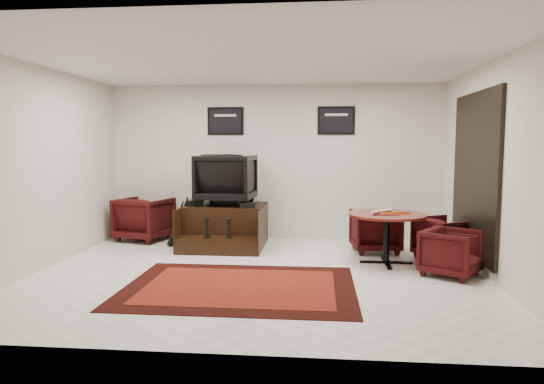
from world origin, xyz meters
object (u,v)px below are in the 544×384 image
(shine_chair, at_px, (226,177))
(armchair_side, at_px, (144,217))
(shine_podium, at_px, (225,227))
(meeting_table, at_px, (387,220))
(table_chair_window, at_px, (444,236))
(table_chair_back, at_px, (375,229))
(table_chair_corner, at_px, (451,250))

(shine_chair, xyz_separation_m, armchair_side, (-1.54, 0.19, -0.75))
(shine_podium, bearing_deg, shine_chair, 90.00)
(shine_chair, distance_m, meeting_table, 2.87)
(shine_podium, bearing_deg, table_chair_window, -11.54)
(meeting_table, relative_size, table_chair_window, 1.58)
(shine_podium, relative_size, armchair_side, 1.62)
(shine_chair, relative_size, armchair_side, 1.13)
(shine_podium, height_order, table_chair_back, table_chair_back)
(table_chair_corner, bearing_deg, meeting_table, 85.88)
(table_chair_window, height_order, table_chair_corner, table_chair_window)
(shine_chair, xyz_separation_m, table_chair_window, (3.46, -0.85, -0.82))
(armchair_side, relative_size, table_chair_corner, 1.26)
(meeting_table, relative_size, table_chair_back, 1.50)
(shine_chair, xyz_separation_m, table_chair_back, (2.50, -0.38, -0.80))
(table_chair_window, bearing_deg, meeting_table, 79.84)
(table_chair_window, relative_size, table_chair_corner, 1.04)
(shine_chair, relative_size, table_chair_corner, 1.41)
(table_chair_back, distance_m, table_chair_corner, 1.62)
(shine_podium, xyz_separation_m, shine_chair, (0.00, 0.14, 0.85))
(meeting_table, xyz_separation_m, table_chair_window, (0.89, 0.31, -0.29))
(shine_chair, height_order, armchair_side, shine_chair)
(armchair_side, relative_size, table_chair_back, 1.15)
(shine_chair, bearing_deg, armchair_side, -3.86)
(table_chair_corner, bearing_deg, armchair_side, 102.67)
(shine_podium, xyz_separation_m, table_chair_back, (2.50, -0.24, 0.05))
(armchair_side, height_order, table_chair_back, armchair_side)
(table_chair_window, bearing_deg, table_chair_corner, 141.97)
(shine_podium, distance_m, table_chair_window, 3.54)
(armchair_side, xyz_separation_m, table_chair_window, (5.01, -1.04, -0.07))
(table_chair_back, bearing_deg, meeting_table, 88.61)
(shine_chair, distance_m, table_chair_window, 3.66)
(table_chair_window, distance_m, table_chair_corner, 0.93)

